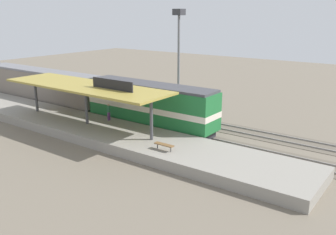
{
  "coord_description": "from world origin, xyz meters",
  "views": [
    {
      "loc": [
        -27.77,
        -26.68,
        11.3
      ],
      "look_at": [
        -1.38,
        -7.38,
        2.0
      ],
      "focal_mm": 39.57,
      "sensor_mm": 36.0,
      "label": 1
    }
  ],
  "objects_px": {
    "locomotive": "(150,105)",
    "light_mast": "(179,39)",
    "platform_bench": "(164,145)",
    "passenger_carriage_front": "(40,86)",
    "person_waiting": "(109,111)"
  },
  "relations": [
    {
      "from": "platform_bench",
      "to": "passenger_carriage_front",
      "type": "bearing_deg",
      "value": 76.07
    },
    {
      "from": "passenger_carriage_front",
      "to": "person_waiting",
      "type": "distance_m",
      "value": 14.96
    },
    {
      "from": "platform_bench",
      "to": "light_mast",
      "type": "bearing_deg",
      "value": 30.64
    },
    {
      "from": "light_mast",
      "to": "platform_bench",
      "type": "bearing_deg",
      "value": -149.36
    },
    {
      "from": "platform_bench",
      "to": "light_mast",
      "type": "relative_size",
      "value": 0.15
    },
    {
      "from": "light_mast",
      "to": "locomotive",
      "type": "bearing_deg",
      "value": -165.75
    },
    {
      "from": "locomotive",
      "to": "light_mast",
      "type": "distance_m",
      "value": 10.03
    },
    {
      "from": "platform_bench",
      "to": "locomotive",
      "type": "bearing_deg",
      "value": 45.91
    },
    {
      "from": "locomotive",
      "to": "passenger_carriage_front",
      "type": "bearing_deg",
      "value": 90.0
    },
    {
      "from": "passenger_carriage_front",
      "to": "light_mast",
      "type": "relative_size",
      "value": 1.71
    },
    {
      "from": "platform_bench",
      "to": "passenger_carriage_front",
      "type": "relative_size",
      "value": 0.08
    },
    {
      "from": "light_mast",
      "to": "passenger_carriage_front",
      "type": "bearing_deg",
      "value": 115.96
    },
    {
      "from": "person_waiting",
      "to": "light_mast",
      "type": "bearing_deg",
      "value": -7.1
    },
    {
      "from": "person_waiting",
      "to": "platform_bench",
      "type": "bearing_deg",
      "value": -110.02
    },
    {
      "from": "light_mast",
      "to": "person_waiting",
      "type": "height_order",
      "value": "light_mast"
    }
  ]
}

